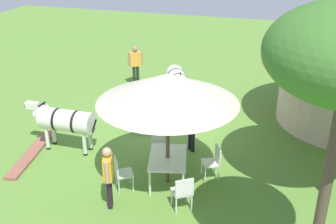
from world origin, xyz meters
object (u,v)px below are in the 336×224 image
object	(u,v)px
patio_chair_east_end	(160,142)
patio_dining_table	(168,160)
guest_behind_table	(192,120)
zebra_nearest_camera	(178,81)
zebra_by_umbrella	(65,121)
standing_watcher	(135,62)
patio_chair_west_end	(121,171)
shade_umbrella	(168,88)
patio_chair_near_lawn	(183,191)
striped_lounge_chair	(140,123)
guest_beside_umbrella	(108,172)
patio_chair_near_hut	(214,160)

from	to	relation	value
patio_chair_east_end	patio_dining_table	bearing A→B (deg)	90.00
patio_chair_east_end	guest_behind_table	size ratio (longest dim) A/B	0.55
zebra_nearest_camera	zebra_by_umbrella	world-z (taller)	zebra_nearest_camera
standing_watcher	zebra_nearest_camera	world-z (taller)	standing_watcher
standing_watcher	patio_chair_west_end	bearing A→B (deg)	77.07
patio_chair_east_end	standing_watcher	distance (m)	6.02
shade_umbrella	patio_chair_east_end	xyz separation A→B (m)	(-1.08, -0.57, -2.09)
patio_chair_west_end	patio_chair_near_lawn	distance (m)	1.74
patio_dining_table	zebra_nearest_camera	size ratio (longest dim) A/B	0.78
standing_watcher	striped_lounge_chair	size ratio (longest dim) A/B	1.98
patio_chair_east_end	patio_chair_near_lawn	distance (m)	2.44
patio_chair_west_end	patio_chair_near_lawn	xyz separation A→B (m)	(0.34, 1.70, 0.00)
shade_umbrella	guest_beside_umbrella	bearing A→B (deg)	-35.34
patio_chair_east_end	standing_watcher	xyz separation A→B (m)	(-5.31, -2.80, 0.49)
patio_chair_near_hut	guest_behind_table	bearing A→B (deg)	9.79
patio_chair_near_hut	zebra_by_umbrella	bearing A→B (deg)	60.65
patio_chair_east_end	zebra_by_umbrella	bearing A→B (deg)	-21.08
patio_chair_near_lawn	zebra_by_umbrella	distance (m)	4.44
patio_dining_table	patio_chair_near_lawn	size ratio (longest dim) A/B	1.73
patio_chair_near_hut	patio_chair_east_end	bearing A→B (deg)	45.51
striped_lounge_chair	zebra_by_umbrella	size ratio (longest dim) A/B	0.37
patio_dining_table	patio_chair_east_end	world-z (taller)	patio_chair_east_end
guest_beside_umbrella	zebra_nearest_camera	xyz separation A→B (m)	(-6.28, -0.15, 0.00)
shade_umbrella	guest_beside_umbrella	size ratio (longest dim) A/B	2.15
patio_chair_west_end	guest_behind_table	xyz separation A→B (m)	(-2.45, 1.20, 0.47)
guest_behind_table	zebra_nearest_camera	world-z (taller)	guest_behind_table
patio_dining_table	zebra_by_umbrella	world-z (taller)	zebra_by_umbrella
patio_chair_west_end	guest_beside_umbrella	bearing A→B (deg)	-31.25
patio_chair_west_end	zebra_nearest_camera	xyz separation A→B (m)	(-5.55, -0.12, 0.44)
patio_chair_east_end	zebra_by_umbrella	distance (m)	2.85
guest_behind_table	patio_chair_near_lawn	bearing A→B (deg)	142.58
striped_lounge_chair	patio_dining_table	bearing A→B (deg)	38.70
guest_beside_umbrella	patio_chair_near_lawn	bearing A→B (deg)	84.03
patio_chair_west_end	zebra_nearest_camera	distance (m)	5.57
patio_dining_table	standing_watcher	distance (m)	7.23
zebra_nearest_camera	zebra_by_umbrella	xyz separation A→B (m)	(4.13, -2.23, -0.03)
patio_chair_near_hut	zebra_nearest_camera	distance (m)	4.89
guest_behind_table	patio_chair_near_hut	bearing A→B (deg)	168.91
zebra_nearest_camera	guest_behind_table	bearing A→B (deg)	88.10
striped_lounge_chair	zebra_nearest_camera	world-z (taller)	zebra_nearest_camera
patio_dining_table	patio_chair_near_hut	xyz separation A→B (m)	(-0.55, 1.09, -0.14)
zebra_by_umbrella	patio_chair_near_hut	bearing A→B (deg)	-93.01
shade_umbrella	zebra_by_umbrella	bearing A→B (deg)	-102.62
patio_chair_west_end	standing_watcher	world-z (taller)	standing_watcher
shade_umbrella	guest_beside_umbrella	xyz separation A→B (m)	(1.40, -0.99, -1.65)
zebra_by_umbrella	guest_behind_table	bearing A→B (deg)	-74.31
standing_watcher	zebra_nearest_camera	bearing A→B (deg)	114.61
patio_chair_east_end	patio_chair_near_lawn	xyz separation A→B (m)	(2.09, 1.25, 0.00)
shade_umbrella	patio_chair_west_end	size ratio (longest dim) A/B	3.83
zebra_by_umbrella	striped_lounge_chair	bearing A→B (deg)	-42.63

